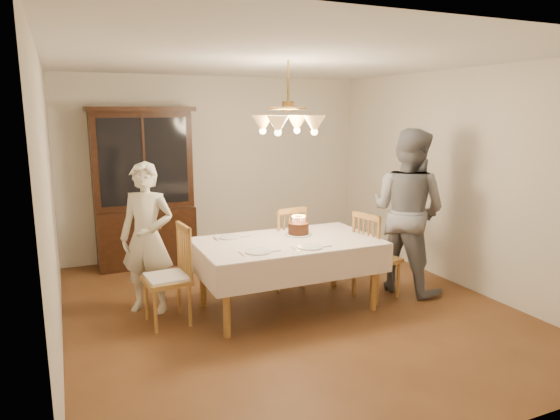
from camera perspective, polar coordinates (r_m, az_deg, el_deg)
name	(u,v)px	position (r m, az deg, el deg)	size (l,w,h in m)	color
ground	(287,308)	(5.53, 0.85, -11.11)	(5.00, 5.00, 0.00)	#573218
room_shell	(288,163)	(5.14, 0.90, 5.42)	(5.00, 5.00, 5.00)	white
dining_table	(288,247)	(5.31, 0.87, -4.27)	(1.90, 1.10, 0.76)	olive
china_hutch	(144,190)	(7.05, -15.30, 2.18)	(1.38, 0.54, 2.16)	black
chair_far_side	(283,251)	(6.03, 0.40, -4.72)	(0.51, 0.49, 1.00)	olive
chair_left_end	(168,280)	(5.13, -12.71, -7.79)	(0.45, 0.47, 1.00)	olive
chair_right_end	(376,260)	(5.79, 10.91, -5.63)	(0.50, 0.52, 1.00)	olive
elderly_woman	(147,238)	(5.40, -14.94, -3.13)	(0.58, 0.38, 1.60)	white
adult_in_grey	(408,211)	(6.00, 14.37, -0.12)	(0.93, 0.72, 1.91)	slate
birthday_cake	(298,229)	(5.51, 2.12, -2.20)	(0.30, 0.30, 0.22)	white
place_setting_near_left	(259,251)	(4.86, -2.36, -4.73)	(0.41, 0.26, 0.02)	white
place_setting_near_right	(311,247)	(5.03, 3.59, -4.20)	(0.40, 0.26, 0.02)	white
place_setting_far_left	(231,237)	(5.42, -5.58, -3.09)	(0.38, 0.24, 0.02)	white
chandelier	(288,124)	(5.12, 0.92, 9.83)	(0.62, 0.62, 0.73)	#BF8C3F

